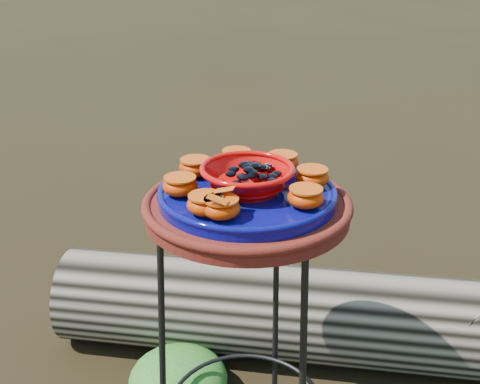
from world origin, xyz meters
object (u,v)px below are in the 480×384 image
at_px(cobalt_plate, 247,196).
at_px(red_bowl, 247,179).
at_px(terracotta_saucer, 247,209).
at_px(plant_stand, 246,343).
at_px(driftwood_log, 311,315).

height_order(cobalt_plate, red_bowl, red_bowl).
xyz_separation_m(terracotta_saucer, cobalt_plate, (0.00, 0.00, 0.03)).
distance_m(terracotta_saucer, red_bowl, 0.07).
distance_m(plant_stand, driftwood_log, 0.49).
xyz_separation_m(terracotta_saucer, red_bowl, (0.00, 0.00, 0.07)).
bearing_deg(plant_stand, red_bowl, 0.00).
distance_m(cobalt_plate, red_bowl, 0.04).
height_order(red_bowl, driftwood_log, red_bowl).
distance_m(plant_stand, cobalt_plate, 0.40).
bearing_deg(red_bowl, plant_stand, 0.00).
height_order(terracotta_saucer, red_bowl, red_bowl).
relative_size(plant_stand, red_bowl, 3.58).
distance_m(red_bowl, driftwood_log, 0.78).
bearing_deg(plant_stand, terracotta_saucer, 0.00).
relative_size(cobalt_plate, driftwood_log, 0.24).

